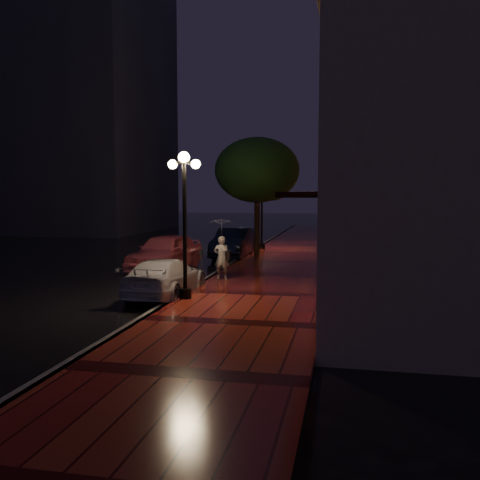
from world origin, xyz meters
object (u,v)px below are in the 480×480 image
Objects in this scene: pink_car at (165,252)px; silver_car at (165,277)px; street_tree at (257,172)px; streetlamp_far at (262,204)px; parking_meter at (201,263)px; woman_with_umbrella at (222,239)px; streetlamp_near at (185,216)px; navy_car at (234,243)px.

silver_car is (1.91, -5.37, -0.17)m from pink_car.
street_tree reaches higher than silver_car.
streetlamp_far reaches higher than pink_car.
street_tree is 1.40× the size of silver_car.
parking_meter is at bearing -93.08° from street_tree.
silver_car is 1.73m from parking_meter.
street_tree is 6.61m from pink_car.
streetlamp_near is at bearing 86.37° from woman_with_umbrella.
navy_car is at bearing 94.88° from streetlamp_near.
street_tree reaches higher than streetlamp_far.
street_tree is at bearing -89.62° from woman_with_umbrella.
streetlamp_far reaches higher than silver_car.
street_tree is 10.76m from silver_car.
pink_car is 4.23m from woman_with_umbrella.
silver_car is at bearing -89.67° from navy_car.
street_tree is 4.96× the size of parking_meter.
streetlamp_far is 0.96× the size of navy_car.
woman_with_umbrella is at bearing -90.04° from street_tree.
streetlamp_far is at bearing 76.77° from pink_car.
street_tree reaches higher than pink_car.
woman_with_umbrella is (-0.01, -7.43, -2.64)m from street_tree.
streetlamp_far is at bearing -88.19° from woman_with_umbrella.
streetlamp_far is 0.95× the size of pink_car.
woman_with_umbrella reaches higher than navy_car.
silver_car is at bearing 65.83° from woman_with_umbrella.
pink_car is 2.07× the size of woman_with_umbrella.
streetlamp_far reaches higher than woman_with_umbrella.
street_tree is 1.27× the size of pink_car.
navy_car is at bearing -80.53° from woman_with_umbrella.
streetlamp_near is at bearing -71.16° from parking_meter.
woman_with_umbrella is 1.88× the size of parking_meter.
streetlamp_near reaches higher than navy_car.
streetlamp_near reaches higher than woman_with_umbrella.
parking_meter is at bearing 94.61° from streetlamp_near.
streetlamp_far is at bearing 103.24° from parking_meter.
street_tree is at bearing -95.54° from silver_car.
silver_car is at bearing -101.71° from parking_meter.
woman_with_umbrella is at bearing -88.61° from streetlamp_far.
street_tree is 3.71m from navy_car.
navy_car is 3.82× the size of parking_meter.
street_tree is (0.26, -3.01, 1.64)m from streetlamp_far.
pink_car reaches higher than parking_meter.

